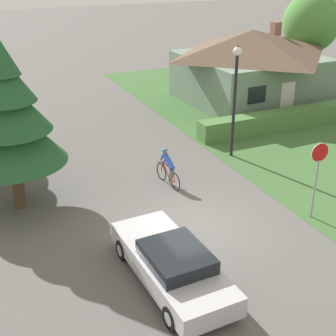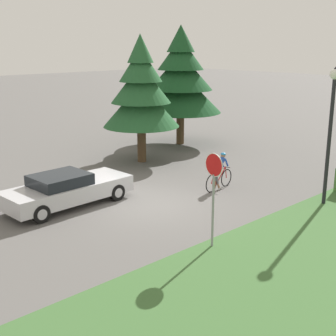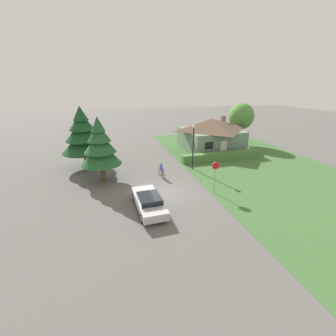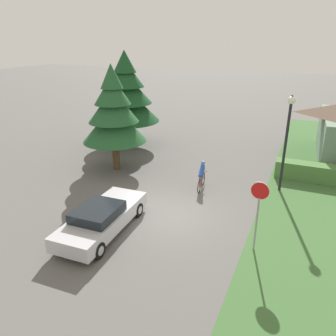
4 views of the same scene
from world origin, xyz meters
The scene contains 7 objects.
ground_plane centered at (0.00, 0.00, 0.00)m, with size 140.00×140.00×0.00m, color #5B5956.
sedan_left_lane centered at (-1.94, -2.21, 0.62)m, with size 1.96×4.76×1.23m.
cyclist centered at (0.45, 3.32, 0.70)m, with size 0.44×1.77×1.47m.
stop_sign centered at (3.94, -0.98, 1.93)m, with size 0.67×0.07×2.76m.
street_lamp centered at (4.24, 4.79, 3.25)m, with size 0.37×0.37×4.92m.
conifer_tall_near centered at (-5.11, 3.95, 3.44)m, with size 3.68×3.68×6.12m.
conifer_tall_far centered at (-6.83, 8.29, 3.71)m, with size 4.63×4.63×6.67m.
Camera 2 is at (12.20, -10.43, 5.70)m, focal length 50.00 mm.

